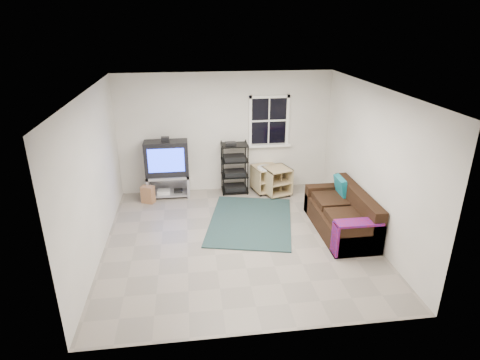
{
  "coord_description": "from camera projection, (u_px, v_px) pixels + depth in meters",
  "views": [
    {
      "loc": [
        -0.78,
        -6.1,
        3.61
      ],
      "look_at": [
        0.07,
        0.4,
        0.96
      ],
      "focal_mm": 30.0,
      "sensor_mm": 36.0,
      "label": 1
    }
  ],
  "objects": [
    {
      "name": "room",
      "position": [
        269.0,
        124.0,
        8.7
      ],
      "size": [
        4.6,
        4.62,
        4.6
      ],
      "color": "gray",
      "rests_on": "ground"
    },
    {
      "name": "side_table_left",
      "position": [
        276.0,
        180.0,
        8.75
      ],
      "size": [
        0.66,
        0.66,
        0.62
      ],
      "rotation": [
        0.0,
        0.0,
        0.3
      ],
      "color": "tan",
      "rests_on": "ground"
    },
    {
      "name": "side_table_right",
      "position": [
        265.0,
        177.0,
        8.9
      ],
      "size": [
        0.65,
        0.65,
        0.62
      ],
      "rotation": [
        0.0,
        0.0,
        0.25
      ],
      "color": "tan",
      "rests_on": "ground"
    },
    {
      "name": "tv_unit",
      "position": [
        167.0,
        164.0,
        8.51
      ],
      "size": [
        0.91,
        0.45,
        1.33
      ],
      "color": "#9F9FA7",
      "rests_on": "ground"
    },
    {
      "name": "paper_bag",
      "position": [
        148.0,
        194.0,
        8.39
      ],
      "size": [
        0.3,
        0.26,
        0.37
      ],
      "primitive_type": "cube",
      "rotation": [
        0.0,
        0.0,
        -0.43
      ],
      "color": "#9A6C45",
      "rests_on": "ground"
    },
    {
      "name": "av_rack",
      "position": [
        235.0,
        171.0,
        8.79
      ],
      "size": [
        0.57,
        0.42,
        1.15
      ],
      "color": "black",
      "rests_on": "ground"
    },
    {
      "name": "shag_rug",
      "position": [
        251.0,
        221.0,
        7.66
      ],
      "size": [
        1.95,
        2.38,
        0.02
      ],
      "primitive_type": "cube",
      "rotation": [
        0.0,
        0.0,
        -0.23
      ],
      "color": "black",
      "rests_on": "ground"
    },
    {
      "name": "sofa",
      "position": [
        343.0,
        216.0,
        7.24
      ],
      "size": [
        0.82,
        1.84,
        0.84
      ],
      "color": "black",
      "rests_on": "ground"
    }
  ]
}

